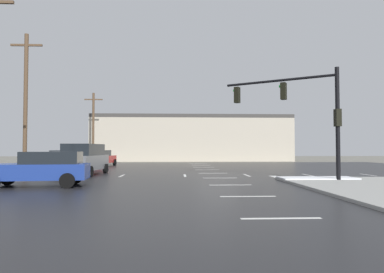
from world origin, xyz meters
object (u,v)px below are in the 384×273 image
at_px(sedan_red, 101,158).
at_px(utility_pole_far, 26,100).
at_px(utility_pole_distant, 93,126).
at_px(traffic_signal_mast, 302,105).
at_px(sedan_blue, 41,168).
at_px(suv_grey, 84,159).
at_px(sedan_navy, 65,159).

height_order(sedan_red, utility_pole_far, utility_pole_far).
bearing_deg(utility_pole_distant, traffic_signal_mast, -55.56).
relative_size(sedan_red, sedan_blue, 1.00).
distance_m(sedan_red, suv_grey, 11.41).
bearing_deg(suv_grey, utility_pole_distant, 16.50).
height_order(traffic_signal_mast, sedan_red, traffic_signal_mast).
bearing_deg(utility_pole_far, traffic_signal_mast, -20.39).
distance_m(sedan_blue, utility_pole_far, 10.93).
height_order(sedan_red, sedan_navy, same).
height_order(sedan_blue, sedan_navy, same).
height_order(traffic_signal_mast, utility_pole_far, utility_pole_far).
bearing_deg(traffic_signal_mast, sedan_navy, -2.48).
xyz_separation_m(traffic_signal_mast, sedan_navy, (-16.35, 11.76, -3.25)).
bearing_deg(utility_pole_far, sedan_navy, 77.66).
distance_m(sedan_red, utility_pole_far, 10.96).
xyz_separation_m(sedan_blue, utility_pole_distant, (-3.97, 27.25, 3.65)).
relative_size(utility_pole_far, utility_pole_distant, 1.15).
xyz_separation_m(traffic_signal_mast, utility_pole_distant, (-16.99, 24.77, 0.40)).
xyz_separation_m(traffic_signal_mast, utility_pole_far, (-17.50, 6.51, 1.07)).
xyz_separation_m(traffic_signal_mast, sedan_blue, (-13.01, -2.48, -3.25)).
bearing_deg(suv_grey, sedan_navy, 30.98).
xyz_separation_m(sedan_red, utility_pole_far, (-3.30, -9.52, 4.32)).
xyz_separation_m(suv_grey, utility_pole_far, (-4.58, 1.81, 4.08)).
bearing_deg(sedan_red, suv_grey, -167.69).
xyz_separation_m(sedan_navy, utility_pole_far, (-1.15, -5.25, 4.32)).
height_order(traffic_signal_mast, suv_grey, traffic_signal_mast).
distance_m(suv_grey, utility_pole_far, 6.39).
bearing_deg(sedan_blue, suv_grey, -96.35).
relative_size(sedan_navy, utility_pole_far, 0.47).
bearing_deg(traffic_signal_mast, utility_pole_distant, -22.33).
distance_m(sedan_blue, suv_grey, 7.18).
relative_size(sedan_blue, sedan_navy, 1.00).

